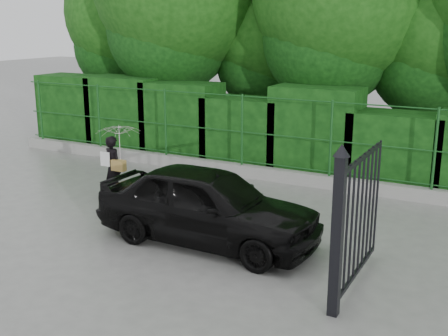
% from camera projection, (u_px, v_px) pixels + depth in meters
% --- Properties ---
extents(ground, '(80.00, 80.00, 0.00)m').
position_uv_depth(ground, '(118.00, 229.00, 10.70)').
color(ground, gray).
extents(kerb, '(14.00, 0.25, 0.30)m').
position_uv_depth(kerb, '(228.00, 168.00, 14.50)').
color(kerb, '#9E9E99').
rests_on(kerb, ground).
extents(fence, '(14.13, 0.06, 1.80)m').
position_uv_depth(fence, '(236.00, 129.00, 14.13)').
color(fence, '#174C1B').
rests_on(fence, kerb).
extents(hedge, '(14.20, 1.20, 2.27)m').
position_uv_depth(hedge, '(237.00, 128.00, 15.24)').
color(hedge, black).
rests_on(hedge, ground).
extents(gate, '(0.22, 2.33, 2.36)m').
position_uv_depth(gate, '(348.00, 221.00, 7.68)').
color(gate, black).
rests_on(gate, ground).
extents(woman, '(1.00, 1.02, 1.66)m').
position_uv_depth(woman, '(118.00, 150.00, 12.34)').
color(woman, black).
rests_on(woman, ground).
extents(car, '(4.09, 1.69, 1.39)m').
position_uv_depth(car, '(208.00, 205.00, 9.90)').
color(car, black).
rests_on(car, ground).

